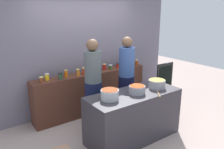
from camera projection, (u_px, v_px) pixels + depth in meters
name	position (u px, v px, depth m)	size (l,w,h in m)	color
ground	(123.00, 131.00, 4.40)	(12.00, 12.00, 0.00)	#A7928B
storefront_wall	(83.00, 44.00, 5.11)	(4.80, 0.12, 3.00)	slate
display_shelf	(93.00, 92.00, 5.13)	(2.70, 0.36, 0.92)	#4D2A1E
prep_table	(133.00, 116.00, 4.04)	(1.70, 0.70, 0.87)	#2F2C32
preserve_jar_0	(41.00, 80.00, 4.30)	(0.08, 0.08, 0.11)	brown
preserve_jar_1	(47.00, 77.00, 4.43)	(0.09, 0.09, 0.13)	yellow
preserve_jar_2	(61.00, 76.00, 4.50)	(0.09, 0.09, 0.12)	#27492F
preserve_jar_3	(66.00, 73.00, 4.65)	(0.07, 0.07, 0.14)	#E15E0C
preserve_jar_4	(78.00, 72.00, 4.71)	(0.07, 0.07, 0.15)	orange
preserve_jar_5	(84.00, 71.00, 4.83)	(0.08, 0.08, 0.14)	red
preserve_jar_6	(88.00, 70.00, 4.90)	(0.09, 0.09, 0.13)	orange
preserve_jar_7	(93.00, 68.00, 5.07)	(0.09, 0.09, 0.12)	#80370D
preserve_jar_8	(99.00, 68.00, 5.07)	(0.08, 0.08, 0.13)	#581D4F
preserve_jar_9	(104.00, 67.00, 5.21)	(0.08, 0.08, 0.13)	#B31E17
preserve_jar_10	(110.00, 67.00, 5.23)	(0.08, 0.08, 0.10)	#365320
preserve_jar_11	(118.00, 65.00, 5.36)	(0.08, 0.08, 0.11)	#A92413
preserve_jar_12	(122.00, 65.00, 5.44)	(0.07, 0.07, 0.11)	#512059
preserve_jar_13	(126.00, 63.00, 5.50)	(0.08, 0.08, 0.14)	olive
preserve_jar_14	(133.00, 63.00, 5.56)	(0.09, 0.09, 0.12)	gold
preserve_jar_15	(137.00, 62.00, 5.66)	(0.08, 0.08, 0.12)	#993D0E
cooking_pot_left	(110.00, 95.00, 3.64)	(0.29, 0.29, 0.16)	#B7B7BC
cooking_pot_center	(137.00, 90.00, 3.89)	(0.28, 0.28, 0.14)	gray
cooking_pot_right	(157.00, 84.00, 4.16)	(0.30, 0.30, 0.16)	gray
wooden_spoon	(159.00, 94.00, 3.85)	(0.02, 0.02, 0.26)	#9E703D
cook_with_tongs	(93.00, 89.00, 4.29)	(0.33, 0.33, 1.75)	#121837
cook_in_cap	(126.00, 83.00, 4.68)	(0.33, 0.33, 1.75)	black
chalkboard_sign	(164.00, 83.00, 5.58)	(0.52, 0.05, 1.01)	black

